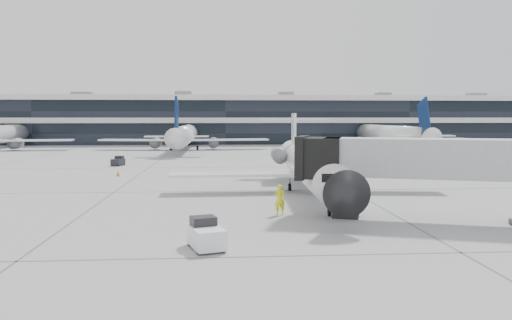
{
  "coord_description": "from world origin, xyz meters",
  "views": [
    {
      "loc": [
        -1.09,
        -41.89,
        6.28
      ],
      "look_at": [
        1.91,
        0.45,
        2.6
      ],
      "focal_mm": 35.0,
      "sensor_mm": 36.0,
      "label": 1
    }
  ],
  "objects": [
    {
      "name": "ground",
      "position": [
        0.0,
        0.0,
        0.0
      ],
      "size": [
        220.0,
        220.0,
        0.0
      ],
      "primitive_type": "plane",
      "color": "gray",
      "rests_on": "ground"
    },
    {
      "name": "terminal",
      "position": [
        0.0,
        82.0,
        5.0
      ],
      "size": [
        170.0,
        22.0,
        10.0
      ],
      "primitive_type": "cube",
      "color": "black",
      "rests_on": "ground"
    },
    {
      "name": "ramp_worker",
      "position": [
        2.66,
        -10.5,
        0.99
      ],
      "size": [
        0.76,
        0.54,
        1.97
      ],
      "primitive_type": "imported",
      "rotation": [
        0.0,
        0.0,
        3.24
      ],
      "color": "#EAFB1A",
      "rests_on": "ground"
    },
    {
      "name": "jet_bridge",
      "position": [
        12.23,
        -13.35,
        3.76
      ],
      "size": [
        15.77,
        7.49,
        5.16
      ],
      "rotation": [
        0.0,
        0.0,
        -0.31
      ],
      "color": "#B2B4B7",
      "rests_on": "ground"
    },
    {
      "name": "traffic_cone",
      "position": [
        -11.99,
        11.56,
        0.29
      ],
      "size": [
        0.48,
        0.48,
        0.6
      ],
      "rotation": [
        0.0,
        0.0,
        0.18
      ],
      "color": "orange",
      "rests_on": "ground"
    },
    {
      "name": "bg_jet_center",
      "position": [
        -8.0,
        55.0,
        0.0
      ],
      "size": [
        32.0,
        40.0,
        9.6
      ],
      "primitive_type": null,
      "color": "white",
      "rests_on": "ground"
    },
    {
      "name": "far_tug",
      "position": [
        -14.31,
        23.24,
        0.56
      ],
      "size": [
        1.61,
        2.18,
        1.24
      ],
      "rotation": [
        0.0,
        0.0,
        -0.25
      ],
      "color": "black",
      "rests_on": "ground"
    },
    {
      "name": "bg_jet_right",
      "position": [
        32.0,
        55.0,
        0.0
      ],
      "size": [
        32.0,
        40.0,
        9.6
      ],
      "primitive_type": null,
      "color": "white",
      "rests_on": "ground"
    },
    {
      "name": "baggage_tug",
      "position": [
        -1.82,
        -18.39,
        0.66
      ],
      "size": [
        2.0,
        2.61,
        1.47
      ],
      "rotation": [
        0.0,
        0.0,
        0.31
      ],
      "color": "white",
      "rests_on": "ground"
    },
    {
      "name": "regional_jet",
      "position": [
        6.16,
        -1.17,
        2.27
      ],
      "size": [
        23.1,
        28.8,
        6.65
      ],
      "rotation": [
        0.0,
        0.0,
        -0.04
      ],
      "color": "white",
      "rests_on": "ground"
    }
  ]
}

